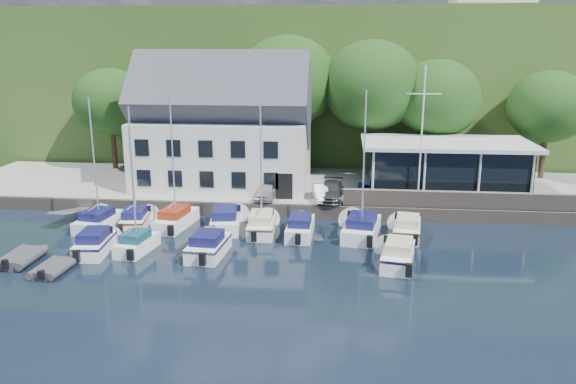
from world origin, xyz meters
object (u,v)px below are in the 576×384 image
at_px(car_dgrey, 331,191).
at_px(boat_r1_1, 133,169).
at_px(boat_r2_0, 96,241).
at_px(dinghy_1, 53,267).
at_px(car_blue, 370,190).
at_px(boat_r2_4, 398,252).
at_px(harbor_building, 223,134).
at_px(boat_r2_2, 208,244).
at_px(boat_r1_6, 364,168).
at_px(car_white, 322,192).
at_px(boat_r1_0, 95,169).
at_px(flagpole, 422,136).
at_px(boat_r1_4, 261,169).
at_px(boat_r1_3, 225,218).
at_px(club_pavilion, 445,167).
at_px(car_silver, 267,191).
at_px(boat_r1_2, 173,164).
at_px(boat_r1_5, 300,225).
at_px(boat_r1_7, 407,226).
at_px(boat_r2_1, 133,187).
at_px(dinghy_0, 21,256).

height_order(car_dgrey, boat_r1_1, boat_r1_1).
height_order(boat_r2_0, dinghy_1, boat_r2_0).
bearing_deg(car_blue, boat_r2_4, -83.54).
relative_size(harbor_building, boat_r2_2, 2.67).
bearing_deg(boat_r2_0, boat_r1_6, 10.42).
height_order(car_white, boat_r1_0, boat_r1_0).
relative_size(flagpole, boat_r1_4, 1.14).
relative_size(car_dgrey, boat_r1_3, 0.71).
bearing_deg(dinghy_1, boat_r1_3, 49.90).
relative_size(car_blue, boat_r1_4, 0.40).
relative_size(club_pavilion, boat_r2_4, 2.26).
distance_m(car_blue, dinghy_1, 23.25).
distance_m(car_silver, boat_r2_4, 13.63).
bearing_deg(car_silver, boat_r1_2, -135.57).
bearing_deg(flagpole, boat_r1_3, -161.73).
height_order(harbor_building, boat_r1_1, harbor_building).
bearing_deg(boat_r2_2, car_blue, 51.03).
bearing_deg(boat_r1_5, harbor_building, 128.11).
bearing_deg(flagpole, boat_r1_2, -165.33).
relative_size(flagpole, boat_r2_4, 1.73).
bearing_deg(boat_r1_6, boat_r1_1, -172.44).
distance_m(boat_r1_1, boat_r2_0, 6.22).
xyz_separation_m(flagpole, boat_r1_6, (-4.29, -5.24, -1.37)).
distance_m(boat_r1_1, boat_r1_3, 7.22).
bearing_deg(boat_r2_2, boat_r1_5, 43.41).
height_order(car_silver, boat_r2_4, car_silver).
bearing_deg(boat_r1_4, boat_r1_3, 164.46).
relative_size(boat_r1_1, boat_r1_5, 1.36).
distance_m(boat_r1_7, boat_r2_0, 20.04).
relative_size(boat_r1_4, boat_r1_7, 1.59).
height_order(flagpole, boat_r2_2, flagpole).
relative_size(boat_r1_4, boat_r2_0, 1.54).
xyz_separation_m(flagpole, boat_r1_4, (-11.07, -5.07, -1.62)).
relative_size(boat_r2_4, dinghy_1, 2.02).
height_order(boat_r1_0, boat_r2_1, boat_r1_0).
xyz_separation_m(club_pavilion, boat_r1_4, (-13.50, -8.59, 1.37)).
height_order(boat_r1_4, boat_r1_5, boat_r1_4).
relative_size(boat_r1_6, dinghy_1, 3.23).
bearing_deg(car_blue, boat_r2_0, -147.27).
xyz_separation_m(car_silver, boat_r2_4, (9.10, -10.11, -0.83)).
height_order(boat_r2_1, dinghy_1, boat_r2_1).
bearing_deg(boat_r1_3, car_silver, 54.21).
distance_m(car_blue, boat_r1_2, 15.14).
bearing_deg(car_white, boat_r1_0, -169.43).
xyz_separation_m(boat_r1_1, boat_r2_0, (-0.65, -5.16, -3.40)).
relative_size(harbor_building, dinghy_1, 4.98).
relative_size(boat_r1_0, boat_r1_3, 1.37).
distance_m(harbor_building, boat_r1_3, 9.87).
bearing_deg(dinghy_0, boat_r2_4, 3.93).
bearing_deg(car_white, car_dgrey, 13.86).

